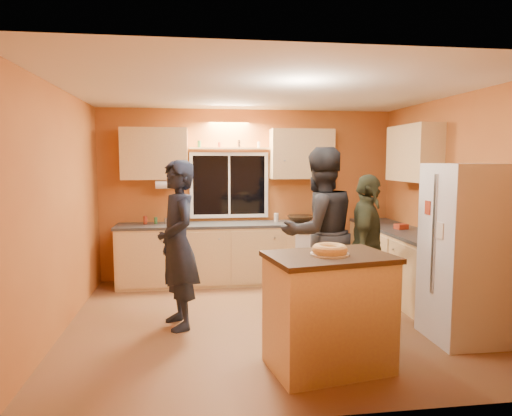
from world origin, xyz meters
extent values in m
plane|color=brown|center=(0.00, 0.00, 0.00)|extent=(4.50, 4.50, 0.00)
cube|color=#B96E2F|center=(0.00, 2.00, 1.30)|extent=(4.50, 0.04, 2.60)
cube|color=#B96E2F|center=(0.00, -2.00, 1.30)|extent=(4.50, 0.04, 2.60)
cube|color=#B96E2F|center=(-2.25, 0.00, 1.30)|extent=(0.04, 4.00, 2.60)
cube|color=#B96E2F|center=(2.25, 0.00, 1.30)|extent=(0.04, 4.00, 2.60)
cube|color=white|center=(0.00, 0.00, 2.60)|extent=(4.50, 4.00, 0.02)
cube|color=black|center=(-0.30, 1.99, 1.45)|extent=(1.10, 0.02, 0.90)
cube|color=white|center=(-0.30, 1.97, 1.45)|extent=(1.20, 0.04, 1.00)
cube|color=#E1C276|center=(-1.40, 1.83, 1.92)|extent=(0.95, 0.33, 0.75)
cube|color=#E1C276|center=(0.80, 1.83, 1.92)|extent=(0.95, 0.33, 0.75)
cube|color=#E1C276|center=(2.08, 0.80, 1.92)|extent=(0.33, 1.00, 0.75)
cylinder|color=silver|center=(-1.25, 1.72, 1.48)|extent=(0.27, 0.12, 0.12)
cube|color=#E1C276|center=(-0.35, 1.70, 0.43)|extent=(3.20, 0.60, 0.86)
cube|color=#282B2D|center=(-0.35, 1.70, 0.88)|extent=(3.24, 0.62, 0.04)
cube|color=#E1C276|center=(1.95, 1.70, 0.43)|extent=(0.60, 0.60, 0.86)
cube|color=#282B2D|center=(1.95, 1.70, 0.88)|extent=(0.62, 0.62, 0.04)
cube|color=#E1C276|center=(1.95, 0.50, 0.43)|extent=(0.60, 1.80, 0.86)
cube|color=#282B2D|center=(1.95, 0.50, 0.88)|extent=(0.62, 1.84, 0.04)
cube|color=silver|center=(1.89, -0.80, 0.90)|extent=(0.72, 0.70, 1.80)
cube|color=#E1C276|center=(0.32, -1.24, 0.49)|extent=(1.11, 0.84, 0.99)
cube|color=black|center=(0.32, -1.24, 1.00)|extent=(1.16, 0.89, 0.04)
torus|color=#DCB35A|center=(0.32, -1.24, 1.06)|extent=(0.31, 0.31, 0.09)
imported|color=black|center=(-1.02, -0.03, 0.92)|extent=(0.62, 0.77, 1.83)
imported|color=black|center=(0.60, 0.10, 0.99)|extent=(1.13, 0.98, 1.98)
imported|color=#2E3521|center=(1.15, 0.03, 0.84)|extent=(0.80, 1.06, 1.67)
imported|color=black|center=(0.76, 1.70, 0.95)|extent=(0.43, 0.43, 0.10)
cylinder|color=beige|center=(-1.00, 1.73, 0.99)|extent=(0.14, 0.14, 0.17)
imported|color=gray|center=(1.88, -0.30, 1.04)|extent=(0.29, 0.26, 0.29)
cube|color=maroon|center=(1.95, 0.81, 0.94)|extent=(0.19, 0.16, 0.07)
camera|label=1|loc=(-0.85, -4.99, 1.83)|focal=32.00mm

